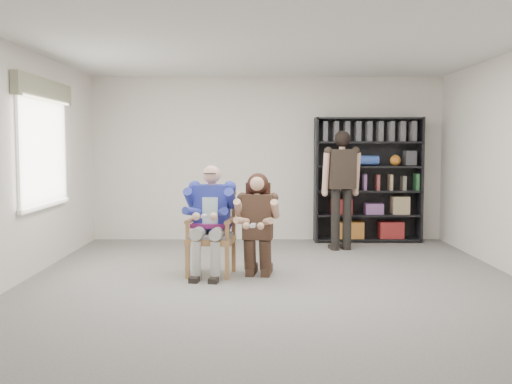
{
  "coord_description": "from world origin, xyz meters",
  "views": [
    {
      "loc": [
        -0.22,
        -6.82,
        1.62
      ],
      "look_at": [
        -0.2,
        0.6,
        1.05
      ],
      "focal_mm": 42.0,
      "sensor_mm": 36.0,
      "label": 1
    }
  ],
  "objects_px": {
    "bookshelf": "(368,180)",
    "standing_man": "(342,191)",
    "armchair": "(211,233)",
    "kneeling_woman": "(257,226)",
    "seated_man": "(211,220)"
  },
  "relations": [
    {
      "from": "armchair",
      "to": "standing_man",
      "type": "height_order",
      "value": "standing_man"
    },
    {
      "from": "seated_man",
      "to": "kneeling_woman",
      "type": "xyz_separation_m",
      "value": [
        0.58,
        -0.12,
        -0.06
      ]
    },
    {
      "from": "seated_man",
      "to": "standing_man",
      "type": "relative_size",
      "value": 0.75
    },
    {
      "from": "kneeling_woman",
      "to": "standing_man",
      "type": "distance_m",
      "value": 2.36
    },
    {
      "from": "armchair",
      "to": "standing_man",
      "type": "distance_m",
      "value": 2.66
    },
    {
      "from": "armchair",
      "to": "kneeling_woman",
      "type": "bearing_deg",
      "value": -3.83
    },
    {
      "from": "bookshelf",
      "to": "standing_man",
      "type": "bearing_deg",
      "value": -123.72
    },
    {
      "from": "armchair",
      "to": "seated_man",
      "type": "xyz_separation_m",
      "value": [
        -0.0,
        0.0,
        0.16
      ]
    },
    {
      "from": "seated_man",
      "to": "bookshelf",
      "type": "xyz_separation_m",
      "value": [
        2.46,
        2.67,
        0.35
      ]
    },
    {
      "from": "armchair",
      "to": "standing_man",
      "type": "bearing_deg",
      "value": 51.72
    },
    {
      "from": "armchair",
      "to": "kneeling_woman",
      "type": "xyz_separation_m",
      "value": [
        0.58,
        -0.12,
        0.1
      ]
    },
    {
      "from": "bookshelf",
      "to": "kneeling_woman",
      "type": "bearing_deg",
      "value": -124.0
    },
    {
      "from": "seated_man",
      "to": "kneeling_woman",
      "type": "bearing_deg",
      "value": -3.83
    },
    {
      "from": "kneeling_woman",
      "to": "bookshelf",
      "type": "height_order",
      "value": "bookshelf"
    },
    {
      "from": "seated_man",
      "to": "standing_man",
      "type": "height_order",
      "value": "standing_man"
    }
  ]
}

